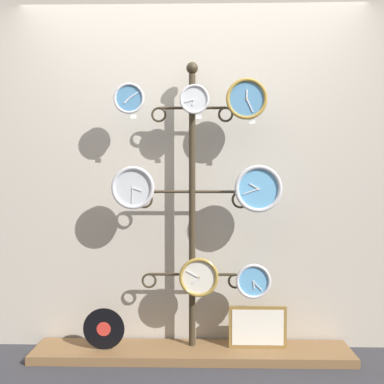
{
  "coord_description": "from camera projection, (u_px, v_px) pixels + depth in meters",
  "views": [
    {
      "loc": [
        0.07,
        -2.72,
        1.26
      ],
      "look_at": [
        0.0,
        0.36,
        1.15
      ],
      "focal_mm": 42.0,
      "sensor_mm": 36.0,
      "label": 1
    }
  ],
  "objects": [
    {
      "name": "vinyl_record",
      "position": [
        104.0,
        329.0,
        3.09
      ],
      "size": [
        0.29,
        0.01,
        0.29
      ],
      "color": "black",
      "rests_on": "low_shelf"
    },
    {
      "name": "display_stand",
      "position": [
        192.0,
        254.0,
        3.15
      ],
      "size": [
        0.8,
        0.44,
        2.04
      ],
      "color": "#382D1E",
      "rests_on": "ground_plane"
    },
    {
      "name": "picture_frame",
      "position": [
        258.0,
        327.0,
        3.12
      ],
      "size": [
        0.4,
        0.02,
        0.29
      ],
      "color": "olive",
      "rests_on": "low_shelf"
    },
    {
      "name": "low_shelf",
      "position": [
        192.0,
        352.0,
        3.12
      ],
      "size": [
        2.2,
        0.36,
        0.06
      ],
      "color": "brown",
      "rests_on": "ground_plane"
    },
    {
      "name": "clock_bottom_center",
      "position": [
        199.0,
        277.0,
        3.05
      ],
      "size": [
        0.27,
        0.04,
        0.27
      ],
      "color": "silver"
    },
    {
      "name": "clock_top_center",
      "position": [
        194.0,
        99.0,
        3.01
      ],
      "size": [
        0.2,
        0.04,
        0.2
      ],
      "color": "silver"
    },
    {
      "name": "price_tag_mid",
      "position": [
        199.0,
        117.0,
        3.01
      ],
      "size": [
        0.04,
        0.0,
        0.03
      ],
      "color": "white"
    },
    {
      "name": "shop_wall",
      "position": [
        193.0,
        156.0,
        3.29
      ],
      "size": [
        4.4,
        0.04,
        2.8
      ],
      "color": "#BCB2A3",
      "rests_on": "ground_plane"
    },
    {
      "name": "clock_top_right",
      "position": [
        247.0,
        99.0,
        3.01
      ],
      "size": [
        0.28,
        0.04,
        0.28
      ],
      "color": "#4C84B2"
    },
    {
      "name": "clock_bottom_right",
      "position": [
        253.0,
        281.0,
        3.05
      ],
      "size": [
        0.24,
        0.04,
        0.24
      ],
      "color": "#60A8DB"
    },
    {
      "name": "price_tag_lower",
      "position": [
        252.0,
        122.0,
        3.01
      ],
      "size": [
        0.04,
        0.0,
        0.03
      ],
      "color": "white"
    },
    {
      "name": "clock_middle_left",
      "position": [
        133.0,
        188.0,
        3.03
      ],
      "size": [
        0.29,
        0.04,
        0.29
      ],
      "color": "silver"
    },
    {
      "name": "price_tag_upper",
      "position": [
        133.0,
        117.0,
        3.02
      ],
      "size": [
        0.04,
        0.0,
        0.03
      ],
      "color": "white"
    },
    {
      "name": "clock_top_left",
      "position": [
        129.0,
        98.0,
        3.02
      ],
      "size": [
        0.21,
        0.04,
        0.21
      ],
      "color": "#4C84B2"
    },
    {
      "name": "ground_plane",
      "position": [
        191.0,
        380.0,
        2.77
      ],
      "size": [
        12.0,
        12.0,
        0.0
      ],
      "primitive_type": "plane",
      "color": "#333338"
    },
    {
      "name": "clock_middle_right",
      "position": [
        258.0,
        189.0,
        3.01
      ],
      "size": [
        0.32,
        0.04,
        0.32
      ],
      "color": "#60A8DB"
    }
  ]
}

